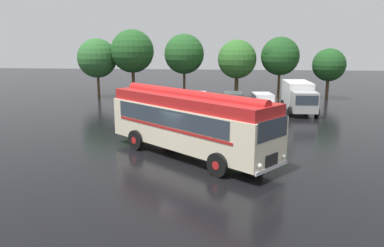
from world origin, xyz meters
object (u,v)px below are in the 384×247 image
object	(u,v)px
car_near_left	(163,101)
car_mid_right	(233,102)
traffic_cone	(256,159)
car_mid_left	(197,102)
box_van	(299,96)
car_far_right	(263,103)
vintage_bus	(190,120)

from	to	relation	value
car_near_left	car_mid_right	distance (m)	5.96
traffic_cone	car_near_left	bearing A→B (deg)	116.82
car_mid_left	traffic_cone	size ratio (longest dim) A/B	7.65
box_van	traffic_cone	size ratio (longest dim) A/B	10.54
car_far_right	box_van	bearing A→B (deg)	17.07
car_near_left	traffic_cone	distance (m)	15.23
car_mid_left	traffic_cone	bearing A→B (deg)	-73.35
car_far_right	box_van	size ratio (longest dim) A/B	0.75
car_far_right	car_near_left	bearing A→B (deg)	177.59
car_mid_right	car_far_right	world-z (taller)	same
car_near_left	car_far_right	xyz separation A→B (m)	(8.38, -0.35, 0.00)
car_near_left	car_mid_left	bearing A→B (deg)	-5.37
car_far_right	traffic_cone	xyz separation A→B (m)	(-1.52, -13.22, -0.57)
vintage_bus	car_mid_right	world-z (taller)	vintage_bus
car_mid_right	car_far_right	size ratio (longest dim) A/B	0.97
car_mid_left	car_mid_right	bearing A→B (deg)	4.77
vintage_bus	car_mid_right	bearing A→B (deg)	78.79
car_mid_left	vintage_bus	bearing A→B (deg)	-87.22
car_near_left	car_mid_left	distance (m)	2.90
vintage_bus	box_van	world-z (taller)	vintage_bus
vintage_bus	car_mid_left	size ratio (longest dim) A/B	2.21
car_near_left	traffic_cone	bearing A→B (deg)	-63.18
car_near_left	box_van	world-z (taller)	box_van
vintage_bus	traffic_cone	size ratio (longest dim) A/B	16.93
traffic_cone	car_mid_right	bearing A→B (deg)	93.84
car_far_right	traffic_cone	bearing A→B (deg)	-96.55
car_mid_left	box_van	xyz separation A→B (m)	(8.55, 0.85, 0.52)
car_mid_right	box_van	bearing A→B (deg)	6.23
car_mid_left	box_van	world-z (taller)	box_van
car_mid_right	traffic_cone	size ratio (longest dim) A/B	7.74
box_van	car_mid_left	bearing A→B (deg)	-174.29
car_far_right	traffic_cone	distance (m)	13.32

